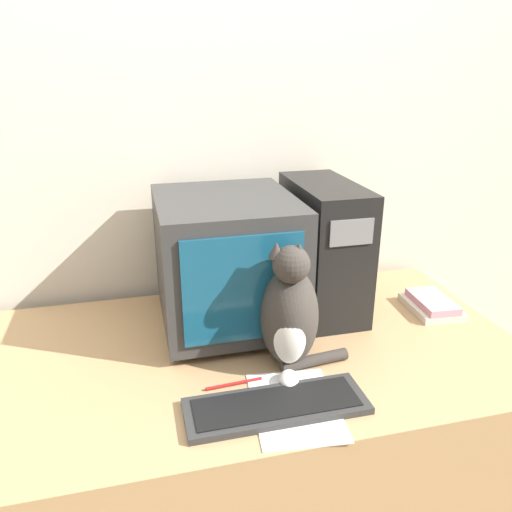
{
  "coord_description": "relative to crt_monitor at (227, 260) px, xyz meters",
  "views": [
    {
      "loc": [
        -0.29,
        -0.82,
        1.56
      ],
      "look_at": [
        0.04,
        0.49,
        1.03
      ],
      "focal_mm": 35.0,
      "sensor_mm": 36.0,
      "label": 1
    }
  ],
  "objects": [
    {
      "name": "crt_monitor",
      "position": [
        0.0,
        0.0,
        0.0
      ],
      "size": [
        0.42,
        0.49,
        0.42
      ],
      "color": "#333333",
      "rests_on": "desk"
    },
    {
      "name": "computer_tower",
      "position": [
        0.34,
        0.04,
        0.0
      ],
      "size": [
        0.19,
        0.43,
        0.44
      ],
      "color": "black",
      "rests_on": "desk"
    },
    {
      "name": "paper_sheet",
      "position": [
        0.08,
        -0.47,
        -0.22
      ],
      "size": [
        0.24,
        0.32,
        0.0
      ],
      "color": "white",
      "rests_on": "desk"
    },
    {
      "name": "keyboard",
      "position": [
        0.03,
        -0.47,
        -0.21
      ],
      "size": [
        0.46,
        0.16,
        0.02
      ],
      "color": "#2D2D2D",
      "rests_on": "desk"
    },
    {
      "name": "cat",
      "position": [
        0.12,
        -0.28,
        -0.06
      ],
      "size": [
        0.27,
        0.28,
        0.38
      ],
      "rotation": [
        0.0,
        0.0,
        -0.29
      ],
      "color": "#38332D",
      "rests_on": "desk"
    },
    {
      "name": "book_stack",
      "position": [
        0.7,
        -0.09,
        -0.2
      ],
      "size": [
        0.16,
        0.21,
        0.05
      ],
      "color": "beige",
      "rests_on": "desk"
    },
    {
      "name": "desk",
      "position": [
        0.02,
        -0.18,
        -0.6
      ],
      "size": [
        1.67,
        0.89,
        0.75
      ],
      "color": "tan",
      "rests_on": "ground_plane"
    },
    {
      "name": "pen",
      "position": [
        -0.05,
        -0.35,
        -0.21
      ],
      "size": [
        0.16,
        0.02,
        0.01
      ],
      "color": "maroon",
      "rests_on": "desk"
    },
    {
      "name": "wall_back",
      "position": [
        0.02,
        0.33,
        0.28
      ],
      "size": [
        7.0,
        0.05,
        2.5
      ],
      "color": "beige",
      "rests_on": "ground_plane"
    }
  ]
}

